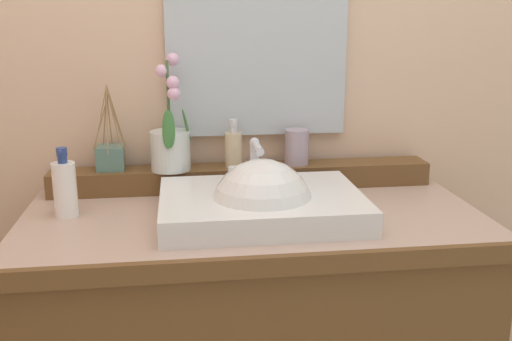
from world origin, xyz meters
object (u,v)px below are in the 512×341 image
potted_plant (170,141)px  tumbler_cup (297,147)px  lotion_bottle (65,188)px  sink_basin (262,208)px  soap_dispenser (234,148)px  reed_diffuser (111,156)px

potted_plant → tumbler_cup: size_ratio=3.15×
lotion_bottle → sink_basin: bearing=-9.9°
tumbler_cup → lotion_bottle: 0.65m
potted_plant → soap_dispenser: bearing=3.9°
lotion_bottle → soap_dispenser: bearing=22.3°
potted_plant → lotion_bottle: 0.32m
sink_basin → lotion_bottle: (-0.48, 0.08, 0.05)m
sink_basin → potted_plant: size_ratio=1.55×
soap_dispenser → lotion_bottle: 0.47m
potted_plant → soap_dispenser: 0.18m
sink_basin → potted_plant: 0.35m
reed_diffuser → lotion_bottle: 0.22m
sink_basin → reed_diffuser: size_ratio=2.09×
soap_dispenser → reed_diffuser: 0.34m
soap_dispenser → lotion_bottle: soap_dispenser is taller
potted_plant → reed_diffuser: potted_plant is taller
soap_dispenser → reed_diffuser: bearing=177.2°
tumbler_cup → reed_diffuser: 0.53m
soap_dispenser → reed_diffuser: size_ratio=0.58×
potted_plant → lotion_bottle: (-0.26, -0.17, -0.07)m
tumbler_cup → reed_diffuser: bearing=178.7°
sink_basin → soap_dispenser: (-0.04, 0.26, 0.09)m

